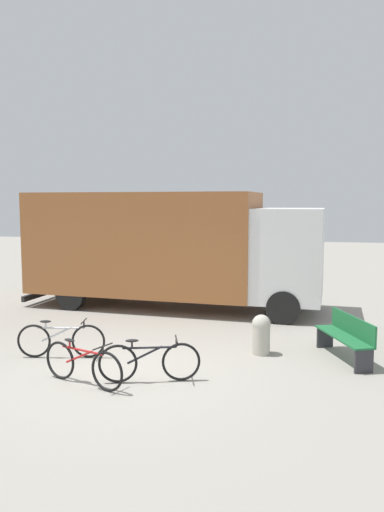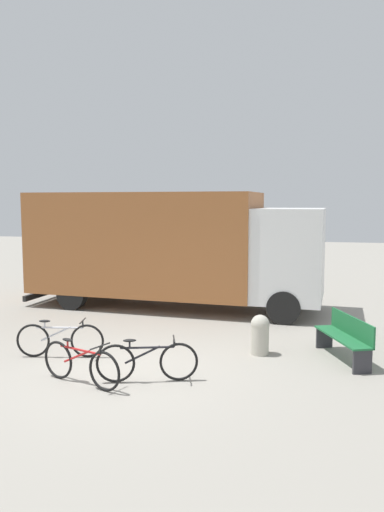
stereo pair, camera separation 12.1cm
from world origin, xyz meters
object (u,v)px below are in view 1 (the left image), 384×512
(bicycle_middle, at_px, (83,364))
(delivery_truck, at_px, (169,245))
(park_bench, at_px, (347,335))
(bicycle_near, at_px, (61,340))
(bicycle_far, at_px, (149,361))
(bollard_near_bench, at_px, (261,333))

(bicycle_middle, bearing_deg, delivery_truck, 111.66)
(park_bench, bearing_deg, bicycle_near, 79.50)
(delivery_truck, xyz_separation_m, bicycle_far, (1.20, -5.80, -1.41))
(bicycle_near, bearing_deg, bicycle_far, -34.82)
(bicycle_far, bearing_deg, bollard_near_bench, 30.94)
(bicycle_near, relative_size, bollard_near_bench, 2.13)
(bicycle_near, relative_size, bicycle_far, 1.03)
(delivery_truck, relative_size, bollard_near_bench, 10.64)
(bicycle_near, distance_m, bicycle_far, 2.21)
(delivery_truck, xyz_separation_m, bollard_near_bench, (2.88, -3.88, -1.34))
(bicycle_near, height_order, bollard_near_bench, bollard_near_bench)
(bicycle_middle, bearing_deg, bicycle_far, 40.07)
(delivery_truck, bearing_deg, bicycle_near, -96.01)
(bicycle_middle, distance_m, bollard_near_bench, 3.55)
(park_bench, bearing_deg, bollard_near_bench, 69.02)
(bicycle_near, height_order, bicycle_far, same)
(delivery_truck, distance_m, bicycle_far, 6.09)
(delivery_truck, xyz_separation_m, bicycle_middle, (0.18, -6.17, -1.41))
(delivery_truck, xyz_separation_m, park_bench, (4.49, -3.85, -1.30))
(bicycle_middle, xyz_separation_m, bicycle_far, (1.02, 0.37, 0.00))
(bollard_near_bench, bearing_deg, bicycle_far, -131.26)
(delivery_truck, relative_size, park_bench, 4.88)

